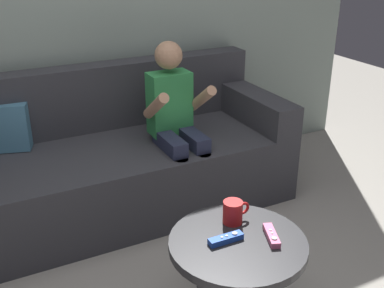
% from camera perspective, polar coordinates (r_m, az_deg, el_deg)
% --- Properties ---
extents(couch, '(1.97, 0.80, 0.81)m').
position_cam_1_polar(couch, '(2.85, -8.85, -1.97)').
color(couch, '#38383D').
rests_on(couch, ground).
extents(person_seated_on_couch, '(0.34, 0.41, 0.99)m').
position_cam_1_polar(person_seated_on_couch, '(2.68, -1.91, 3.00)').
color(person_seated_on_couch, '#282D47').
rests_on(person_seated_on_couch, ground).
extents(coffee_table, '(0.53, 0.53, 0.45)m').
position_cam_1_polar(coffee_table, '(1.90, 5.35, -13.54)').
color(coffee_table, '#232326').
rests_on(coffee_table, ground).
extents(game_remote_blue_near_edge, '(0.14, 0.04, 0.03)m').
position_cam_1_polar(game_remote_blue_near_edge, '(1.83, 4.12, -11.35)').
color(game_remote_blue_near_edge, blue).
rests_on(game_remote_blue_near_edge, coffee_table).
extents(game_remote_pink_center, '(0.08, 0.14, 0.03)m').
position_cam_1_polar(game_remote_pink_center, '(1.87, 9.58, -10.83)').
color(game_remote_pink_center, pink).
rests_on(game_remote_pink_center, coffee_table).
extents(coffee_mug, '(0.12, 0.08, 0.10)m').
position_cam_1_polar(coffee_mug, '(1.93, 5.01, -8.17)').
color(coffee_mug, red).
rests_on(coffee_mug, coffee_table).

